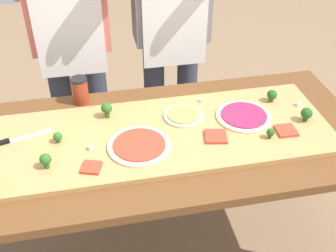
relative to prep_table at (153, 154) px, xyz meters
name	(u,v)px	position (x,y,z in m)	size (l,w,h in m)	color
ground_plane	(156,250)	(0.00, 0.00, -0.68)	(8.00, 8.00, 0.00)	#896B4C
prep_table	(153,154)	(0.00, 0.00, 0.00)	(1.88, 0.83, 0.77)	brown
cutting_board	(160,134)	(0.03, 0.00, 0.10)	(1.48, 0.53, 0.02)	tan
chefs_knife	(8,141)	(-0.60, 0.06, 0.12)	(0.28, 0.10, 0.02)	#B7BABF
pizza_whole_pesto_green	(184,115)	(0.16, 0.10, 0.12)	(0.18, 0.18, 0.02)	beige
pizza_whole_beet_magenta	(244,116)	(0.42, 0.04, 0.12)	(0.25, 0.25, 0.02)	beige
pizza_whole_tomato_red	(139,146)	(-0.07, -0.08, 0.12)	(0.26, 0.26, 0.02)	beige
pizza_slice_center	(91,167)	(-0.27, -0.17, 0.12)	(0.07, 0.07, 0.01)	#BC3D28
pizza_slice_near_left	(286,131)	(0.56, -0.10, 0.12)	(0.08, 0.08, 0.01)	#BC3D28
pizza_slice_far_left	(216,136)	(0.26, -0.08, 0.12)	(0.09, 0.09, 0.01)	#BC3D28
broccoli_floret_center_right	(306,114)	(0.68, -0.04, 0.15)	(0.05, 0.05, 0.07)	#2C5915
broccoli_floret_back_mid	(272,95)	(0.59, 0.14, 0.15)	(0.05, 0.05, 0.06)	#2C5915
broccoli_floret_front_left	(58,137)	(-0.39, 0.02, 0.14)	(0.04, 0.04, 0.05)	#366618
broccoli_floret_back_left	(270,133)	(0.48, -0.13, 0.14)	(0.03, 0.03, 0.05)	#2C5915
broccoli_floret_center_left	(46,160)	(-0.43, -0.13, 0.15)	(0.05, 0.05, 0.07)	#366618
broccoli_floret_back_right	(107,109)	(-0.18, 0.16, 0.16)	(0.05, 0.05, 0.07)	#366618
cheese_crumble_a	(298,104)	(0.70, 0.08, 0.12)	(0.02, 0.02, 0.02)	silver
cheese_crumble_b	(90,148)	(-0.26, -0.05, 0.12)	(0.02, 0.02, 0.02)	silver
cheese_crumble_c	(201,100)	(0.27, 0.20, 0.12)	(0.01, 0.01, 0.01)	silver
sauce_jar	(80,90)	(-0.29, 0.34, 0.16)	(0.08, 0.08, 0.13)	#99381E
cook_left	(70,30)	(-0.31, 0.69, 0.32)	(0.54, 0.39, 1.67)	#333847
cook_right	(171,22)	(0.23, 0.69, 0.32)	(0.54, 0.39, 1.67)	#333847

